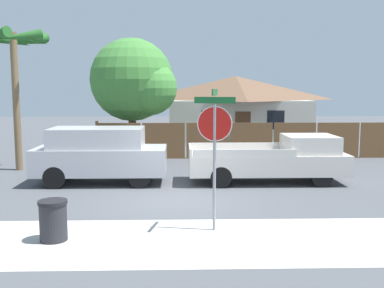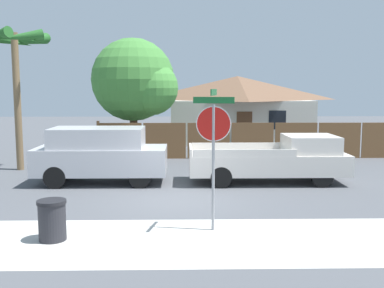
# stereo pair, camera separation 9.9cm
# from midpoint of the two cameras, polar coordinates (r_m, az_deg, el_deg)

# --- Properties ---
(ground_plane) EXTENTS (80.00, 80.00, 0.00)m
(ground_plane) POSITION_cam_midpoint_polar(r_m,az_deg,el_deg) (13.65, -1.73, -7.19)
(ground_plane) COLOR #4C4F54
(sidewalk_strip) EXTENTS (36.00, 3.20, 0.01)m
(sidewalk_strip) POSITION_cam_midpoint_polar(r_m,az_deg,el_deg) (10.20, -1.94, -12.18)
(sidewalk_strip) COLOR beige
(sidewalk_strip) RESTS_ON ground
(wooden_fence) EXTENTS (14.86, 0.12, 1.82)m
(wooden_fence) POSITION_cam_midpoint_polar(r_m,az_deg,el_deg) (21.74, 7.80, 0.44)
(wooden_fence) COLOR brown
(wooden_fence) RESTS_ON ground
(house) EXTENTS (9.24, 7.68, 4.14)m
(house) POSITION_cam_midpoint_polar(r_m,az_deg,el_deg) (29.82, 5.85, 4.74)
(house) COLOR beige
(house) RESTS_ON ground
(oak_tree) EXTENTS (4.42, 4.21, 5.89)m
(oak_tree) POSITION_cam_midpoint_polar(r_m,az_deg,el_deg) (23.16, -6.91, 7.86)
(oak_tree) COLOR brown
(oak_tree) RESTS_ON ground
(palm_tree) EXTENTS (2.79, 3.00, 5.67)m
(palm_tree) POSITION_cam_midpoint_polar(r_m,az_deg,el_deg) (19.75, -21.43, 11.01)
(palm_tree) COLOR brown
(palm_tree) RESTS_ON ground
(red_suv) EXTENTS (4.61, 1.94, 1.98)m
(red_suv) POSITION_cam_midpoint_polar(r_m,az_deg,el_deg) (16.23, -11.37, -1.20)
(red_suv) COLOR #B7B7BC
(red_suv) RESTS_ON ground
(orange_pickup) EXTENTS (5.59, 1.98, 1.69)m
(orange_pickup) POSITION_cam_midpoint_polar(r_m,az_deg,el_deg) (16.35, 10.63, -1.94)
(orange_pickup) COLOR silver
(orange_pickup) RESTS_ON ground
(stop_sign) EXTENTS (0.95, 0.85, 3.35)m
(stop_sign) POSITION_cam_midpoint_polar(r_m,az_deg,el_deg) (10.46, 3.02, 1.20)
(stop_sign) COLOR gray
(stop_sign) RESTS_ON ground
(trash_bin) EXTENTS (0.64, 0.64, 0.91)m
(trash_bin) POSITION_cam_midpoint_polar(r_m,az_deg,el_deg) (10.55, -17.08, -9.21)
(trash_bin) COLOR #28282D
(trash_bin) RESTS_ON ground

